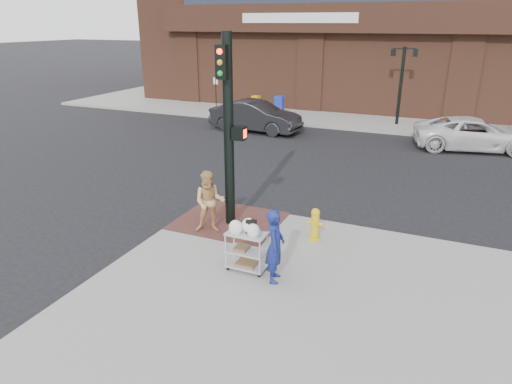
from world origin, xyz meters
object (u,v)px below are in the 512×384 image
at_px(lamp_post, 402,77).
at_px(traffic_signal_pole, 229,127).
at_px(woman_blue, 275,246).
at_px(pedestrian_tan, 210,202).
at_px(utility_cart, 246,248).
at_px(fire_hydrant, 315,224).
at_px(minivan_white, 474,134).
at_px(sedan_dark, 255,116).

height_order(lamp_post, traffic_signal_pole, traffic_signal_pole).
distance_m(woman_blue, pedestrian_tan, 2.92).
relative_size(pedestrian_tan, utility_cart, 1.37).
bearing_deg(fire_hydrant, minivan_white, 72.09).
distance_m(sedan_dark, utility_cart, 14.41).
bearing_deg(traffic_signal_pole, woman_blue, -46.15).
relative_size(lamp_post, minivan_white, 0.79).
bearing_deg(fire_hydrant, traffic_signal_pole, 178.93).
relative_size(woman_blue, fire_hydrant, 1.91).
xyz_separation_m(woman_blue, sedan_dark, (-6.28, 13.45, -0.18)).
xyz_separation_m(pedestrian_tan, minivan_white, (6.48, 12.38, -0.27)).
bearing_deg(pedestrian_tan, sedan_dark, 84.21).
height_order(lamp_post, minivan_white, lamp_post).
xyz_separation_m(sedan_dark, fire_hydrant, (6.51, -11.24, -0.20)).
height_order(traffic_signal_pole, woman_blue, traffic_signal_pole).
bearing_deg(sedan_dark, pedestrian_tan, -157.18).
distance_m(traffic_signal_pole, pedestrian_tan, 1.98).
bearing_deg(lamp_post, fire_hydrant, -90.31).
bearing_deg(sedan_dark, utility_cart, -152.48).
xyz_separation_m(woman_blue, minivan_white, (4.04, 13.98, -0.26)).
distance_m(lamp_post, fire_hydrant, 15.41).
xyz_separation_m(traffic_signal_pole, fire_hydrant, (2.39, -0.04, -2.25)).
xyz_separation_m(minivan_white, fire_hydrant, (-3.80, -11.77, -0.12)).
bearing_deg(traffic_signal_pole, lamp_post, 80.76).
xyz_separation_m(utility_cart, fire_hydrant, (0.96, 2.06, -0.11)).
bearing_deg(fire_hydrant, pedestrian_tan, -167.31).
relative_size(sedan_dark, minivan_white, 0.94).
relative_size(pedestrian_tan, minivan_white, 0.33).
relative_size(pedestrian_tan, sedan_dark, 0.35).
bearing_deg(woman_blue, lamp_post, -15.31).
relative_size(traffic_signal_pole, utility_cart, 4.12).
bearing_deg(woman_blue, minivan_white, -30.38).
xyz_separation_m(woman_blue, fire_hydrant, (0.23, 2.21, -0.38)).
height_order(woman_blue, minivan_white, woman_blue).
bearing_deg(sedan_dark, minivan_white, -82.21).
bearing_deg(traffic_signal_pole, fire_hydrant, -1.07).
distance_m(sedan_dark, minivan_white, 10.33).
xyz_separation_m(minivan_white, utility_cart, (-4.76, -13.83, -0.01)).
bearing_deg(traffic_signal_pole, utility_cart, -55.67).
bearing_deg(pedestrian_tan, utility_cart, -64.07).
bearing_deg(minivan_white, utility_cart, 148.59).
xyz_separation_m(sedan_dark, utility_cart, (5.56, -13.30, -0.08)).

